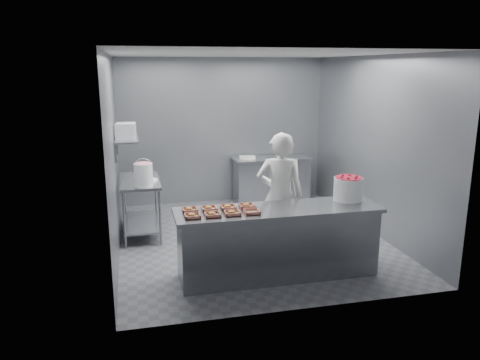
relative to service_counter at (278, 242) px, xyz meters
name	(u,v)px	position (x,y,z in m)	size (l,w,h in m)	color
floor	(251,239)	(0.00, 1.35, -0.45)	(4.50, 4.50, 0.00)	#4C4C51
ceiling	(252,54)	(0.00, 1.35, 2.35)	(4.50, 4.50, 0.00)	white
wall_back	(223,131)	(0.00, 3.60, 0.95)	(4.00, 0.04, 2.80)	slate
wall_left	(114,156)	(-2.00, 1.35, 0.95)	(0.04, 4.50, 2.80)	slate
wall_right	(373,146)	(2.00, 1.35, 0.95)	(0.04, 4.50, 2.80)	slate
service_counter	(278,242)	(0.00, 0.00, 0.00)	(2.60, 0.70, 0.90)	slate
prep_table	(141,199)	(-1.65, 1.95, 0.14)	(0.60, 1.20, 0.90)	slate
back_counter	(271,180)	(0.90, 3.25, 0.00)	(1.50, 0.60, 0.90)	slate
wall_shelf	(126,139)	(-1.82, 1.95, 1.10)	(0.35, 0.90, 0.03)	slate
tray_0	(192,216)	(-1.10, -0.12, 0.47)	(0.19, 0.18, 0.06)	#A38063
tray_1	(212,214)	(-0.86, -0.12, 0.47)	(0.19, 0.18, 0.06)	#A38063
tray_2	(232,213)	(-0.62, -0.12, 0.47)	(0.19, 0.18, 0.06)	#A38063
tray_3	(252,212)	(-0.38, -0.12, 0.47)	(0.19, 0.18, 0.04)	#A38063
tray_4	(190,210)	(-1.10, 0.12, 0.47)	(0.19, 0.18, 0.06)	#A38063
tray_5	(209,208)	(-0.86, 0.12, 0.47)	(0.19, 0.18, 0.06)	#A38063
tray_6	(228,207)	(-0.62, 0.12, 0.47)	(0.19, 0.18, 0.06)	#A38063
tray_7	(247,206)	(-0.38, 0.12, 0.47)	(0.19, 0.18, 0.06)	#A38063
worker	(280,196)	(0.21, 0.60, 0.43)	(0.64, 0.42, 1.77)	silver
strawberry_tub	(348,188)	(1.01, 0.15, 0.61)	(0.38, 0.38, 0.31)	white
glaze_bucket	(143,174)	(-1.60, 1.51, 0.63)	(0.29, 0.27, 0.42)	white
bucket_lid	(148,180)	(-1.53, 1.83, 0.46)	(0.31, 0.31, 0.02)	white
rag	(138,176)	(-1.67, 2.21, 0.46)	(0.13, 0.11, 0.02)	#CCB28C
appliance	(126,131)	(-1.82, 1.86, 1.23)	(0.28, 0.32, 0.24)	gray
paper_stack	(247,157)	(0.41, 3.25, 0.47)	(0.30, 0.22, 0.05)	silver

